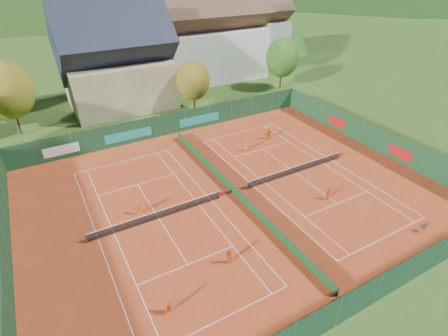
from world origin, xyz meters
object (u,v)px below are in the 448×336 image
Objects in this scene: hotel_block_b at (249,29)px; player_right_far_b at (269,134)px; hotel_block_a at (209,38)px; player_left_far at (138,208)px; player_left_mid at (229,257)px; player_right_far_a at (246,145)px; player_left_near at (168,306)px; ball_hopper at (423,227)px; player_right_near at (328,194)px; chalet at (116,63)px.

player_right_far_b is (-19.71, -35.64, -5.86)m from hotel_block_b.
hotel_block_b is at bearing 29.74° from hotel_block_a.
hotel_block_b reaches higher than player_right_far_b.
player_left_far is at bearing -126.42° from hotel_block_a.
hotel_block_a is at bearing 96.23° from player_left_mid.
hotel_block_a is 14.23× the size of player_right_far_a.
player_left_near is 0.98× the size of player_right_far_b.
player_right_near reaches higher than ball_hopper.
chalet is at bearing 61.31° from player_right_near.
player_right_far_a is at bearing 17.01° from player_right_far_b.
player_right_far_b is at bearing 93.15° from ball_hopper.
player_right_far_a is (11.16, 15.05, -0.00)m from player_left_mid.
player_left_mid is at bearing 47.57° from player_right_far_b.
player_right_far_b is (4.25, 1.22, 0.00)m from player_right_far_a.
chalet is 10.64× the size of player_left_mid.
player_left_far is at bearing 60.53° from player_left_near.
player_left_near is (-22.35, 3.22, 0.19)m from ball_hopper.
hotel_block_b is 11.35× the size of player_left_mid.
hotel_block_a is 14.19× the size of player_left_mid.
chalet is 25.27m from player_right_far_a.
player_right_far_b is (19.70, 6.80, 0.03)m from player_left_far.
ball_hopper is at bearing -30.25° from player_left_near.
chalet is at bearing 118.71° from player_left_mid.
player_right_near is at bearing 97.97° from player_right_far_a.
hotel_block_b is (14.00, 8.00, -0.76)m from hotel_block_a.
player_right_far_b is at bearing 33.50° from player_right_near.
chalet reaches higher than player_right_far_b.
hotel_block_a is at bearing -100.65° from player_right_far_b.
chalet is at bearing -162.47° from hotel_block_a.
player_left_near is 27.85m from player_right_far_b.
chalet reaches higher than player_left_far.
hotel_block_a is 14.52× the size of player_left_near.
player_right_far_a is (15.45, 5.58, 0.02)m from player_left_far.
player_left_near is at bearing 171.80° from ball_hopper.
player_left_mid is 1.04× the size of player_left_far.
player_right_far_a is (9.04, -22.86, -5.87)m from chalet.
player_left_far is (-4.29, 9.47, -0.03)m from player_left_mid.
chalet reaches higher than player_right_near.
player_left_mid is 1.00× the size of player_right_far_a.
player_left_mid is at bearing 163.09° from ball_hopper.
player_left_mid is (5.76, 1.82, 0.02)m from player_left_near.
player_right_far_b is (15.42, 16.27, -0.00)m from player_left_mid.
hotel_block_a is 1.25× the size of hotel_block_b.
player_left_near reaches higher than player_right_near.
ball_hopper is 22.58m from player_left_near.
hotel_block_b reaches higher than player_left_near.
player_left_near is (-40.88, -53.73, -5.88)m from hotel_block_b.
player_right_far_a reaches higher than player_right_near.
hotel_block_a is 31.24m from player_right_far_a.
player_right_far_a is at bearing -134.49° from player_left_far.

